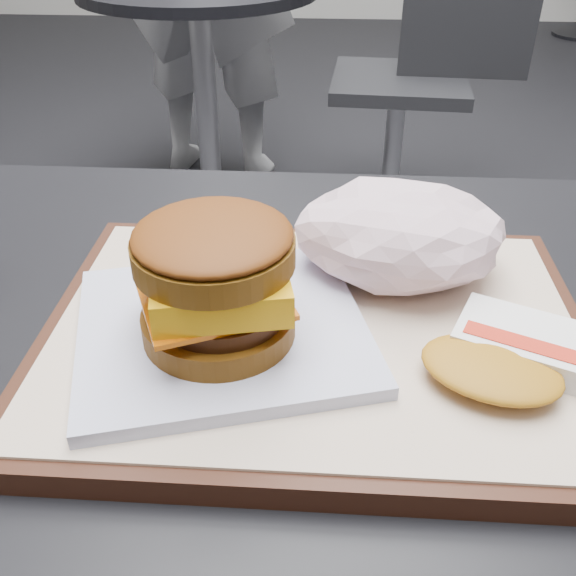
{
  "coord_description": "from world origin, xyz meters",
  "views": [
    {
      "loc": [
        0.04,
        -0.36,
        1.06
      ],
      "look_at": [
        0.02,
        -0.02,
        0.83
      ],
      "focal_mm": 40.0,
      "sensor_mm": 36.0,
      "label": 1
    }
  ],
  "objects_px": {
    "crumpled_wrapper": "(401,234)",
    "neighbor_chair": "(423,66)",
    "hash_brown": "(512,354)",
    "serving_tray": "(315,335)",
    "neighbor_table": "(203,55)",
    "customer_table": "(267,508)",
    "breakfast_sandwich": "(218,293)"
  },
  "relations": [
    {
      "from": "customer_table",
      "to": "crumpled_wrapper",
      "type": "bearing_deg",
      "value": 35.22
    },
    {
      "from": "customer_table",
      "to": "crumpled_wrapper",
      "type": "height_order",
      "value": "crumpled_wrapper"
    },
    {
      "from": "breakfast_sandwich",
      "to": "neighbor_table",
      "type": "xyz_separation_m",
      "value": [
        -0.33,
        1.67,
        -0.28
      ]
    },
    {
      "from": "crumpled_wrapper",
      "to": "neighbor_table",
      "type": "bearing_deg",
      "value": 105.86
    },
    {
      "from": "serving_tray",
      "to": "neighbor_table",
      "type": "distance_m",
      "value": 1.71
    },
    {
      "from": "neighbor_table",
      "to": "neighbor_chair",
      "type": "height_order",
      "value": "neighbor_chair"
    },
    {
      "from": "breakfast_sandwich",
      "to": "neighbor_chair",
      "type": "relative_size",
      "value": 0.26
    },
    {
      "from": "serving_tray",
      "to": "customer_table",
      "type": "bearing_deg",
      "value": -179.91
    },
    {
      "from": "crumpled_wrapper",
      "to": "serving_tray",
      "type": "bearing_deg",
      "value": -131.19
    },
    {
      "from": "customer_table",
      "to": "breakfast_sandwich",
      "type": "relative_size",
      "value": 3.5
    },
    {
      "from": "neighbor_table",
      "to": "neighbor_chair",
      "type": "xyz_separation_m",
      "value": [
        0.68,
        0.07,
        -0.04
      ]
    },
    {
      "from": "serving_tray",
      "to": "hash_brown",
      "type": "xyz_separation_m",
      "value": [
        0.12,
        -0.04,
        0.02
      ]
    },
    {
      "from": "hash_brown",
      "to": "customer_table",
      "type": "bearing_deg",
      "value": 167.09
    },
    {
      "from": "crumpled_wrapper",
      "to": "neighbor_table",
      "type": "relative_size",
      "value": 0.21
    },
    {
      "from": "hash_brown",
      "to": "crumpled_wrapper",
      "type": "xyz_separation_m",
      "value": [
        -0.06,
        0.11,
        0.02
      ]
    },
    {
      "from": "serving_tray",
      "to": "crumpled_wrapper",
      "type": "relative_size",
      "value": 2.43
    },
    {
      "from": "breakfast_sandwich",
      "to": "neighbor_table",
      "type": "distance_m",
      "value": 1.73
    },
    {
      "from": "breakfast_sandwich",
      "to": "crumpled_wrapper",
      "type": "bearing_deg",
      "value": 37.04
    },
    {
      "from": "customer_table",
      "to": "serving_tray",
      "type": "distance_m",
      "value": 0.2
    },
    {
      "from": "customer_table",
      "to": "hash_brown",
      "type": "bearing_deg",
      "value": -12.91
    },
    {
      "from": "customer_table",
      "to": "neighbor_table",
      "type": "relative_size",
      "value": 1.07
    },
    {
      "from": "serving_tray",
      "to": "neighbor_chair",
      "type": "bearing_deg",
      "value": 80.31
    },
    {
      "from": "breakfast_sandwich",
      "to": "neighbor_table",
      "type": "relative_size",
      "value": 0.3
    },
    {
      "from": "crumpled_wrapper",
      "to": "neighbor_chair",
      "type": "height_order",
      "value": "neighbor_chair"
    },
    {
      "from": "crumpled_wrapper",
      "to": "neighbor_chair",
      "type": "bearing_deg",
      "value": 81.98
    },
    {
      "from": "serving_tray",
      "to": "neighbor_chair",
      "type": "xyz_separation_m",
      "value": [
        0.29,
        1.72,
        -0.27
      ]
    },
    {
      "from": "neighbor_table",
      "to": "hash_brown",
      "type": "bearing_deg",
      "value": -73.1
    },
    {
      "from": "crumpled_wrapper",
      "to": "hash_brown",
      "type": "bearing_deg",
      "value": -59.31
    },
    {
      "from": "serving_tray",
      "to": "hash_brown",
      "type": "bearing_deg",
      "value": -16.66
    },
    {
      "from": "hash_brown",
      "to": "neighbor_chair",
      "type": "distance_m",
      "value": 1.78
    },
    {
      "from": "hash_brown",
      "to": "crumpled_wrapper",
      "type": "relative_size",
      "value": 0.85
    },
    {
      "from": "serving_tray",
      "to": "crumpled_wrapper",
      "type": "xyz_separation_m",
      "value": [
        0.06,
        0.07,
        0.04
      ]
    }
  ]
}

